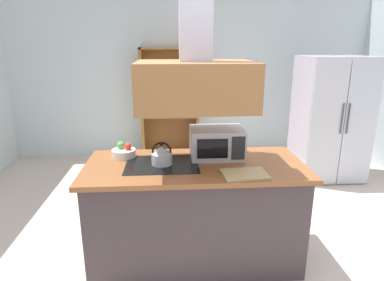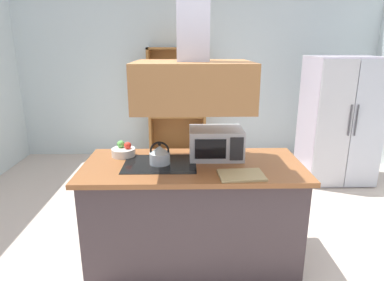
{
  "view_description": "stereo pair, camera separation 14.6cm",
  "coord_description": "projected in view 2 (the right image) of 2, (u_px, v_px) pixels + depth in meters",
  "views": [
    {
      "loc": [
        -0.35,
        -2.62,
        1.86
      ],
      "look_at": [
        -0.15,
        0.33,
        1.0
      ],
      "focal_mm": 31.01,
      "sensor_mm": 36.0,
      "label": 1
    },
    {
      "loc": [
        -0.2,
        -2.63,
        1.86
      ],
      "look_at": [
        -0.15,
        0.33,
        1.0
      ],
      "focal_mm": 31.01,
      "sensor_mm": 36.0,
      "label": 2
    }
  ],
  "objects": [
    {
      "name": "cutting_board",
      "position": [
        241.0,
        175.0,
        2.5
      ],
      "size": [
        0.35,
        0.26,
        0.02
      ],
      "primitive_type": "cube",
      "rotation": [
        0.0,
        0.0,
        0.07
      ],
      "color": "tan",
      "rests_on": "kitchen_island"
    },
    {
      "name": "wall_back",
      "position": [
        198.0,
        76.0,
        5.55
      ],
      "size": [
        6.0,
        0.12,
        2.7
      ],
      "primitive_type": "cube",
      "color": "silver",
      "rests_on": "ground"
    },
    {
      "name": "dish_cabinet",
      "position": [
        177.0,
        110.0,
        5.48
      ],
      "size": [
        0.92,
        0.4,
        1.81
      ],
      "color": "brown",
      "rests_on": "ground"
    },
    {
      "name": "ground_plane",
      "position": [
        208.0,
        255.0,
        3.05
      ],
      "size": [
        7.8,
        7.8,
        0.0
      ],
      "primitive_type": "plane",
      "color": "beige"
    },
    {
      "name": "kitchen_island",
      "position": [
        193.0,
        212.0,
        2.89
      ],
      "size": [
        1.83,
        0.84,
        0.9
      ],
      "color": "#3F3336",
      "rests_on": "ground"
    },
    {
      "name": "range_hood",
      "position": [
        193.0,
        68.0,
        2.55
      ],
      "size": [
        0.9,
        0.7,
        1.33
      ],
      "color": "#956236"
    },
    {
      "name": "refrigerator",
      "position": [
        339.0,
        120.0,
        4.56
      ],
      "size": [
        0.9,
        0.77,
        1.71
      ],
      "color": "#BFB3C4",
      "rests_on": "ground"
    },
    {
      "name": "kettle",
      "position": [
        160.0,
        155.0,
        2.74
      ],
      "size": [
        0.17,
        0.17,
        0.19
      ],
      "color": "#AEB9C2",
      "rests_on": "kitchen_island"
    },
    {
      "name": "microwave",
      "position": [
        216.0,
        143.0,
        2.89
      ],
      "size": [
        0.46,
        0.35,
        0.26
      ],
      "color": "#B7BABF",
      "rests_on": "kitchen_island"
    },
    {
      "name": "fruit_bowl",
      "position": [
        124.0,
        151.0,
        2.95
      ],
      "size": [
        0.21,
        0.21,
        0.13
      ],
      "color": "silver",
      "rests_on": "kitchen_island"
    }
  ]
}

